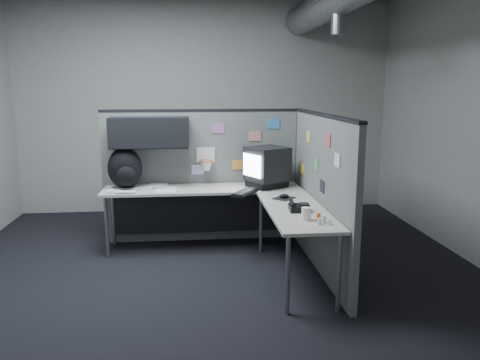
{
  "coord_description": "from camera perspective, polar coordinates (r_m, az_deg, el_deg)",
  "views": [
    {
      "loc": [
        -0.21,
        -4.38,
        1.88
      ],
      "look_at": [
        0.28,
        0.35,
        0.94
      ],
      "focal_mm": 35.0,
      "sensor_mm": 36.0,
      "label": 1
    }
  ],
  "objects": [
    {
      "name": "papers",
      "position": [
        5.56,
        -11.77,
        -0.92
      ],
      "size": [
        0.78,
        0.57,
        0.02
      ],
      "rotation": [
        0.0,
        0.0,
        -0.02
      ],
      "color": "white",
      "rests_on": "desk"
    },
    {
      "name": "cup",
      "position": [
        4.19,
        8.06,
        -4.09
      ],
      "size": [
        0.09,
        0.09,
        0.11
      ],
      "primitive_type": "cylinder",
      "rotation": [
        0.0,
        0.0,
        0.14
      ],
      "color": "white",
      "rests_on": "desk"
    },
    {
      "name": "partition_back",
      "position": [
        5.68,
        -6.23,
        2.17
      ],
      "size": [
        2.44,
        0.42,
        1.63
      ],
      "color": "#60625F",
      "rests_on": "ground"
    },
    {
      "name": "desk",
      "position": [
        5.25,
        -1.8,
        -2.79
      ],
      "size": [
        2.31,
        2.11,
        0.73
      ],
      "color": "#B8B1A6",
      "rests_on": "ground"
    },
    {
      "name": "phone",
      "position": [
        4.49,
        7.14,
        -3.3
      ],
      "size": [
        0.19,
        0.21,
        0.09
      ],
      "rotation": [
        0.0,
        0.0,
        -0.23
      ],
      "color": "black",
      "rests_on": "desk"
    },
    {
      "name": "keyboard",
      "position": [
        5.15,
        0.58,
        -1.52
      ],
      "size": [
        0.35,
        0.44,
        0.04
      ],
      "rotation": [
        0.0,
        0.0,
        0.24
      ],
      "color": "black",
      "rests_on": "desk"
    },
    {
      "name": "mouse",
      "position": [
        4.97,
        5.39,
        -2.07
      ],
      "size": [
        0.28,
        0.28,
        0.05
      ],
      "rotation": [
        0.0,
        0.0,
        0.01
      ],
      "color": "black",
      "rests_on": "desk"
    },
    {
      "name": "bottles",
      "position": [
        4.12,
        9.96,
        -4.78
      ],
      "size": [
        0.12,
        0.14,
        0.07
      ],
      "rotation": [
        0.0,
        0.0,
        0.1
      ],
      "color": "silver",
      "rests_on": "desk"
    },
    {
      "name": "room",
      "position": [
        4.46,
        4.16,
        13.91
      ],
      "size": [
        5.62,
        5.62,
        3.22
      ],
      "color": "black",
      "rests_on": "ground"
    },
    {
      "name": "partition_right",
      "position": [
        4.9,
        9.8,
        -1.52
      ],
      "size": [
        0.07,
        2.23,
        1.63
      ],
      "color": "#60625F",
      "rests_on": "ground"
    },
    {
      "name": "backpack",
      "position": [
        5.53,
        -13.83,
        1.33
      ],
      "size": [
        0.43,
        0.4,
        0.48
      ],
      "rotation": [
        0.0,
        0.0,
        -0.13
      ],
      "color": "black",
      "rests_on": "desk"
    },
    {
      "name": "monitor",
      "position": [
        5.49,
        3.3,
        1.66
      ],
      "size": [
        0.56,
        0.56,
        0.47
      ],
      "rotation": [
        0.0,
        0.0,
        -0.28
      ],
      "color": "black",
      "rests_on": "desk"
    }
  ]
}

